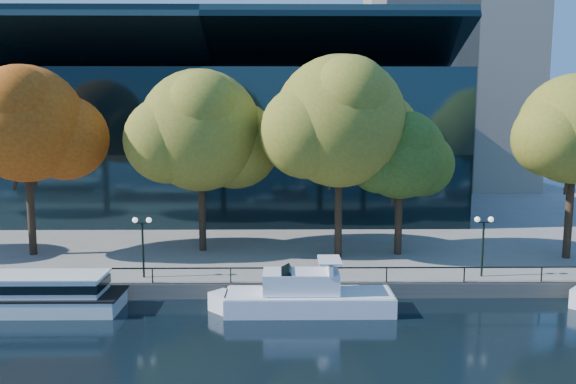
{
  "coord_description": "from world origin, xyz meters",
  "views": [
    {
      "loc": [
        3.29,
        -31.59,
        11.63
      ],
      "look_at": [
        3.72,
        8.0,
        6.2
      ],
      "focal_mm": 35.0,
      "sensor_mm": 36.0,
      "label": 1
    }
  ],
  "objects_px": {
    "tour_boat": "(5,292)",
    "tree_4": "(402,156)",
    "tree_2": "(203,133)",
    "tree_3": "(342,124)",
    "cruiser_near": "(302,295)",
    "tree_1": "(28,126)",
    "lamp_1": "(142,233)",
    "lamp_2": "(483,232)"
  },
  "relations": [
    {
      "from": "tour_boat",
      "to": "tree_4",
      "type": "relative_size",
      "value": 1.3
    },
    {
      "from": "tree_2",
      "to": "tree_3",
      "type": "height_order",
      "value": "tree_3"
    },
    {
      "from": "cruiser_near",
      "to": "tree_1",
      "type": "height_order",
      "value": "tree_1"
    },
    {
      "from": "tour_boat",
      "to": "cruiser_near",
      "type": "height_order",
      "value": "cruiser_near"
    },
    {
      "from": "tree_1",
      "to": "tree_3",
      "type": "bearing_deg",
      "value": -2.15
    },
    {
      "from": "lamp_1",
      "to": "lamp_2",
      "type": "relative_size",
      "value": 1.0
    },
    {
      "from": "tour_boat",
      "to": "tree_1",
      "type": "xyz_separation_m",
      "value": [
        -2.46,
        9.81,
        9.65
      ]
    },
    {
      "from": "tour_boat",
      "to": "tree_2",
      "type": "bearing_deg",
      "value": 46.68
    },
    {
      "from": "lamp_2",
      "to": "tree_4",
      "type": "bearing_deg",
      "value": 124.68
    },
    {
      "from": "lamp_1",
      "to": "lamp_2",
      "type": "bearing_deg",
      "value": 0.0
    },
    {
      "from": "tree_3",
      "to": "tree_4",
      "type": "xyz_separation_m",
      "value": [
        4.64,
        0.75,
        -2.41
      ]
    },
    {
      "from": "tour_boat",
      "to": "cruiser_near",
      "type": "bearing_deg",
      "value": -0.88
    },
    {
      "from": "tree_1",
      "to": "lamp_1",
      "type": "distance_m",
      "value": 13.48
    },
    {
      "from": "tree_2",
      "to": "tree_4",
      "type": "relative_size",
      "value": 1.28
    },
    {
      "from": "cruiser_near",
      "to": "lamp_1",
      "type": "xyz_separation_m",
      "value": [
        -10.32,
        3.88,
        2.98
      ]
    },
    {
      "from": "tree_3",
      "to": "tree_4",
      "type": "distance_m",
      "value": 5.28
    },
    {
      "from": "cruiser_near",
      "to": "tree_4",
      "type": "relative_size",
      "value": 1.0
    },
    {
      "from": "tree_3",
      "to": "tour_boat",
      "type": "bearing_deg",
      "value": -156.93
    },
    {
      "from": "tree_1",
      "to": "tree_4",
      "type": "bearing_deg",
      "value": -0.26
    },
    {
      "from": "lamp_2",
      "to": "lamp_1",
      "type": "bearing_deg",
      "value": 180.0
    },
    {
      "from": "tour_boat",
      "to": "tree_3",
      "type": "height_order",
      "value": "tree_3"
    },
    {
      "from": "lamp_2",
      "to": "tour_boat",
      "type": "bearing_deg",
      "value": -173.09
    },
    {
      "from": "tree_1",
      "to": "tree_2",
      "type": "bearing_deg",
      "value": 5.5
    },
    {
      "from": "tree_1",
      "to": "lamp_1",
      "type": "xyz_separation_m",
      "value": [
        9.83,
        -6.2,
        -6.83
      ]
    },
    {
      "from": "tour_boat",
      "to": "tree_4",
      "type": "height_order",
      "value": "tree_4"
    },
    {
      "from": "tree_4",
      "to": "tree_3",
      "type": "bearing_deg",
      "value": -170.78
    },
    {
      "from": "tour_boat",
      "to": "cruiser_near",
      "type": "distance_m",
      "value": 17.69
    },
    {
      "from": "lamp_1",
      "to": "cruiser_near",
      "type": "bearing_deg",
      "value": -20.6
    },
    {
      "from": "cruiser_near",
      "to": "lamp_1",
      "type": "distance_m",
      "value": 11.42
    },
    {
      "from": "tree_3",
      "to": "tree_1",
      "type": "bearing_deg",
      "value": 177.85
    },
    {
      "from": "cruiser_near",
      "to": "lamp_2",
      "type": "bearing_deg",
      "value": 17.76
    },
    {
      "from": "tree_3",
      "to": "tree_4",
      "type": "bearing_deg",
      "value": 9.22
    },
    {
      "from": "tree_1",
      "to": "lamp_1",
      "type": "bearing_deg",
      "value": -32.23
    },
    {
      "from": "tree_4",
      "to": "lamp_1",
      "type": "relative_size",
      "value": 2.75
    },
    {
      "from": "cruiser_near",
      "to": "tree_2",
      "type": "distance_m",
      "value": 16.34
    },
    {
      "from": "tree_4",
      "to": "lamp_2",
      "type": "bearing_deg",
      "value": -55.32
    },
    {
      "from": "tour_boat",
      "to": "tree_3",
      "type": "xyz_separation_m",
      "value": [
        20.96,
        8.93,
        9.81
      ]
    },
    {
      "from": "tree_3",
      "to": "lamp_1",
      "type": "relative_size",
      "value": 3.73
    },
    {
      "from": "tree_2",
      "to": "cruiser_near",
      "type": "bearing_deg",
      "value": -57.29
    },
    {
      "from": "tree_1",
      "to": "tree_2",
      "type": "distance_m",
      "value": 12.95
    },
    {
      "from": "cruiser_near",
      "to": "tree_2",
      "type": "relative_size",
      "value": 0.78
    },
    {
      "from": "tree_3",
      "to": "lamp_2",
      "type": "xyz_separation_m",
      "value": [
        8.84,
        -5.32,
        -6.99
      ]
    }
  ]
}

